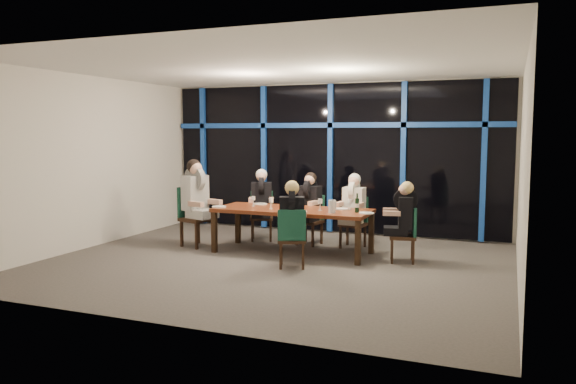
% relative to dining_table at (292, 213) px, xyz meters
% --- Properties ---
extents(room, '(7.04, 7.00, 3.02)m').
position_rel_dining_table_xyz_m(room, '(0.00, -0.80, 1.34)').
color(room, '#58524E').
rests_on(room, ground).
extents(window_wall, '(6.86, 0.43, 2.94)m').
position_rel_dining_table_xyz_m(window_wall, '(0.01, 2.13, 0.87)').
color(window_wall, black).
rests_on(window_wall, ground).
extents(dining_table, '(2.60, 1.00, 0.75)m').
position_rel_dining_table_xyz_m(dining_table, '(0.00, 0.00, 0.00)').
color(dining_table, maroon).
rests_on(dining_table, ground).
extents(chair_far_left, '(0.55, 0.55, 0.91)m').
position_rel_dining_table_xyz_m(chair_far_left, '(-0.98, 0.93, -0.17)').
color(chair_far_left, black).
rests_on(chair_far_left, ground).
extents(chair_far_mid, '(0.48, 0.48, 0.89)m').
position_rel_dining_table_xyz_m(chair_far_mid, '(0.03, 0.86, -0.18)').
color(chair_far_mid, black).
rests_on(chair_far_mid, ground).
extents(chair_far_right, '(0.45, 0.45, 0.89)m').
position_rel_dining_table_xyz_m(chair_far_right, '(0.84, 0.87, -0.19)').
color(chair_far_right, black).
rests_on(chair_far_right, ground).
extents(chair_end_left, '(0.61, 0.61, 1.05)m').
position_rel_dining_table_xyz_m(chair_end_left, '(-1.86, -0.07, -0.09)').
color(chair_end_left, black).
rests_on(chair_end_left, ground).
extents(chair_end_right, '(0.47, 0.47, 0.86)m').
position_rel_dining_table_xyz_m(chair_end_right, '(1.90, 0.05, -0.20)').
color(chair_end_right, black).
rests_on(chair_end_right, ground).
extents(chair_near_mid, '(0.53, 0.53, 0.89)m').
position_rel_dining_table_xyz_m(chair_near_mid, '(0.38, -0.99, -0.18)').
color(chair_near_mid, black).
rests_on(chair_near_mid, ground).
extents(diner_far_left, '(0.57, 0.63, 0.89)m').
position_rel_dining_table_xyz_m(diner_far_left, '(-0.95, 0.85, 0.19)').
color(diner_far_left, black).
rests_on(diner_far_left, ground).
extents(diner_far_mid, '(0.48, 0.59, 0.87)m').
position_rel_dining_table_xyz_m(diner_far_mid, '(0.02, 0.79, 0.17)').
color(diner_far_mid, black).
rests_on(diner_far_mid, ground).
extents(diner_far_right, '(0.47, 0.57, 0.87)m').
position_rel_dining_table_xyz_m(diner_far_right, '(0.83, 0.80, 0.17)').
color(diner_far_right, silver).
rests_on(diner_far_right, ground).
extents(diner_end_left, '(0.72, 0.62, 1.03)m').
position_rel_dining_table_xyz_m(diner_end_left, '(-1.78, -0.09, 0.32)').
color(diner_end_left, black).
rests_on(diner_end_left, ground).
extents(diner_end_right, '(0.57, 0.48, 0.84)m').
position_rel_dining_table_xyz_m(diner_end_right, '(1.83, 0.03, 0.14)').
color(diner_end_right, black).
rests_on(diner_end_right, ground).
extents(diner_near_mid, '(0.54, 0.61, 0.87)m').
position_rel_dining_table_xyz_m(diner_near_mid, '(0.35, -0.92, 0.17)').
color(diner_near_mid, black).
rests_on(diner_near_mid, ground).
extents(plate_far_left, '(0.24, 0.24, 0.01)m').
position_rel_dining_table_xyz_m(plate_far_left, '(-0.74, 0.33, 0.08)').
color(plate_far_left, white).
rests_on(plate_far_left, dining_table).
extents(plate_far_mid, '(0.24, 0.24, 0.01)m').
position_rel_dining_table_xyz_m(plate_far_mid, '(-0.08, 0.23, 0.08)').
color(plate_far_mid, white).
rests_on(plate_far_mid, dining_table).
extents(plate_far_right, '(0.24, 0.24, 0.01)m').
position_rel_dining_table_xyz_m(plate_far_right, '(0.77, 0.24, 0.08)').
color(plate_far_right, white).
rests_on(plate_far_right, dining_table).
extents(plate_end_left, '(0.24, 0.24, 0.01)m').
position_rel_dining_table_xyz_m(plate_end_left, '(-1.24, -0.26, 0.08)').
color(plate_end_left, white).
rests_on(plate_end_left, dining_table).
extents(plate_end_right, '(0.24, 0.24, 0.01)m').
position_rel_dining_table_xyz_m(plate_end_right, '(1.28, -0.09, 0.08)').
color(plate_end_right, white).
rests_on(plate_end_right, dining_table).
extents(plate_near_mid, '(0.24, 0.24, 0.01)m').
position_rel_dining_table_xyz_m(plate_near_mid, '(0.16, -0.39, 0.08)').
color(plate_near_mid, white).
rests_on(plate_near_mid, dining_table).
extents(wine_bottle, '(0.07, 0.07, 0.31)m').
position_rel_dining_table_xyz_m(wine_bottle, '(1.11, -0.02, 0.19)').
color(wine_bottle, black).
rests_on(wine_bottle, dining_table).
extents(water_pitcher, '(0.13, 0.11, 0.21)m').
position_rel_dining_table_xyz_m(water_pitcher, '(0.76, -0.23, 0.17)').
color(water_pitcher, silver).
rests_on(water_pitcher, dining_table).
extents(tea_light, '(0.05, 0.05, 0.03)m').
position_rel_dining_table_xyz_m(tea_light, '(-0.06, -0.14, 0.08)').
color(tea_light, '#FFA74C').
rests_on(tea_light, dining_table).
extents(wine_glass_a, '(0.07, 0.07, 0.18)m').
position_rel_dining_table_xyz_m(wine_glass_a, '(-0.33, -0.14, 0.20)').
color(wine_glass_a, silver).
rests_on(wine_glass_a, dining_table).
extents(wine_glass_b, '(0.06, 0.06, 0.17)m').
position_rel_dining_table_xyz_m(wine_glass_b, '(0.01, 0.21, 0.19)').
color(wine_glass_b, white).
rests_on(wine_glass_b, dining_table).
extents(wine_glass_c, '(0.07, 0.07, 0.19)m').
position_rel_dining_table_xyz_m(wine_glass_c, '(0.49, -0.02, 0.21)').
color(wine_glass_c, silver).
rests_on(wine_glass_c, dining_table).
extents(wine_glass_d, '(0.07, 0.07, 0.17)m').
position_rel_dining_table_xyz_m(wine_glass_d, '(-0.76, 0.08, 0.19)').
color(wine_glass_d, silver).
rests_on(wine_glass_d, dining_table).
extents(wine_glass_e, '(0.07, 0.07, 0.18)m').
position_rel_dining_table_xyz_m(wine_glass_e, '(0.92, 0.25, 0.20)').
color(wine_glass_e, silver).
rests_on(wine_glass_e, dining_table).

